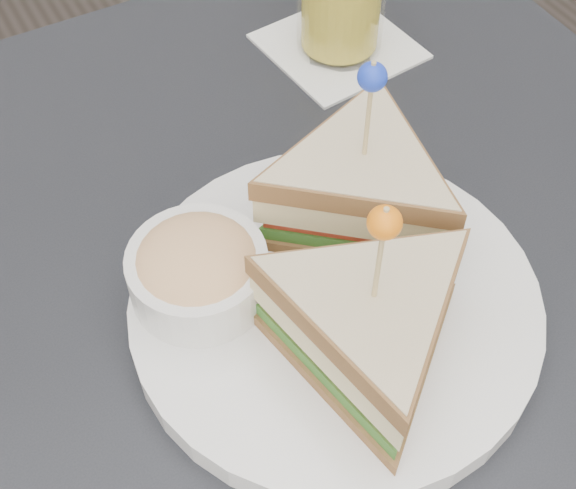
{
  "coord_description": "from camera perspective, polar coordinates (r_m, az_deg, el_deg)",
  "views": [
    {
      "loc": [
        -0.16,
        -0.29,
        1.23
      ],
      "look_at": [
        0.01,
        0.01,
        0.8
      ],
      "focal_mm": 50.0,
      "sensor_mm": 36.0,
      "label": 1
    }
  ],
  "objects": [
    {
      "name": "table",
      "position": [
        0.65,
        -0.35,
        -7.93
      ],
      "size": [
        0.8,
        0.8,
        0.75
      ],
      "color": "black",
      "rests_on": "ground"
    },
    {
      "name": "plate_meal",
      "position": [
        0.54,
        3.84,
        -1.61
      ],
      "size": [
        0.33,
        0.34,
        0.17
      ],
      "rotation": [
        0.0,
        0.0,
        0.17
      ],
      "color": "white",
      "rests_on": "table"
    }
  ]
}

